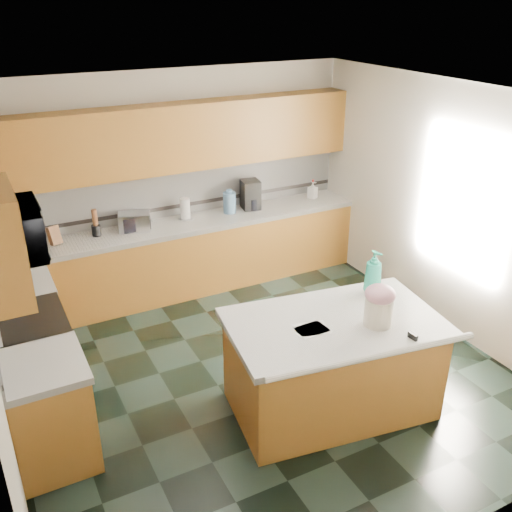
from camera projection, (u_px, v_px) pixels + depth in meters
floor at (259, 372)px, 5.74m from camera, size 4.60×4.60×0.00m
ceiling at (259, 99)px, 4.60m from camera, size 4.60×4.60×0.00m
wall_back at (172, 182)px, 7.04m from camera, size 4.60×0.04×2.70m
wall_front at (444, 397)px, 3.31m from camera, size 4.60×0.04×2.70m
wall_right at (449, 210)px, 6.14m from camera, size 0.04×4.60×2.70m
back_base_cab at (185, 259)px, 7.17m from camera, size 4.60×0.60×0.86m
back_countertop at (183, 225)px, 6.98m from camera, size 4.60×0.64×0.06m
back_upper_cab at (174, 138)px, 6.64m from camera, size 4.60×0.33×0.78m
back_backsplash at (174, 191)px, 7.07m from camera, size 4.60×0.02×0.63m
back_accent_band at (175, 206)px, 7.14m from camera, size 4.60×0.01×0.05m
left_base_cab_rear at (25, 324)px, 5.77m from camera, size 0.60×0.82×0.86m
left_counter_rear at (17, 284)px, 5.57m from camera, size 0.64×0.82×0.06m
left_base_cab_front at (51, 414)px, 4.54m from camera, size 0.60×0.72×0.86m
left_counter_front at (41, 367)px, 4.34m from camera, size 0.64×0.72×0.06m
range_body at (36, 364)px, 5.13m from camera, size 0.60×0.76×0.88m
range_oven_door at (70, 359)px, 5.26m from camera, size 0.02×0.68×0.55m
range_cooktop at (28, 321)px, 4.93m from camera, size 0.62×0.78×0.04m
range_handle at (68, 323)px, 5.12m from camera, size 0.02×0.66×0.02m
microwave at (10, 232)px, 4.58m from camera, size 0.50×0.73×0.41m
island_base at (332, 368)px, 5.10m from camera, size 1.86×1.23×0.86m
island_top at (335, 324)px, 4.91m from camera, size 1.97×1.34×0.06m
island_bullnose at (374, 356)px, 4.47m from camera, size 1.82×0.32×0.06m
treat_jar at (378, 311)px, 4.79m from camera, size 0.25×0.25×0.25m
treat_jar_lid at (380, 294)px, 4.72m from camera, size 0.26×0.26×0.16m
treat_jar_knob at (381, 289)px, 4.70m from camera, size 0.09×0.03×0.03m
treat_jar_knob_end_l at (377, 290)px, 4.68m from camera, size 0.05×0.05×0.05m
treat_jar_knob_end_r at (385, 287)px, 4.72m from camera, size 0.05×0.05×0.05m
soap_bottle_island at (373, 272)px, 5.27m from camera, size 0.19×0.19×0.42m
paper_sheet_a at (312, 330)px, 4.76m from camera, size 0.27×0.21×0.00m
paper_sheet_b at (311, 329)px, 4.78m from camera, size 0.32×0.27×0.00m
clamp_body at (412, 338)px, 4.63m from camera, size 0.03×0.09×0.08m
clamp_handle at (417, 343)px, 4.60m from camera, size 0.01×0.06×0.01m
knife_block at (54, 235)px, 6.34m from camera, size 0.16×0.18×0.23m
utensil_crock at (96, 230)px, 6.57m from camera, size 0.10×0.10×0.13m
utensil_bundle at (95, 217)px, 6.51m from camera, size 0.06×0.06×0.19m
toaster_oven at (134, 222)px, 6.72m from camera, size 0.42×0.34×0.21m
toaster_oven_door at (137, 225)px, 6.62m from camera, size 0.32×0.01×0.17m
paper_towel at (185, 209)px, 7.02m from camera, size 0.12×0.12×0.27m
paper_towel_base at (186, 219)px, 7.07m from camera, size 0.18×0.18×0.01m
water_jug at (229, 203)px, 7.23m from camera, size 0.16×0.16×0.27m
water_jug_neck at (229, 191)px, 7.17m from camera, size 0.08×0.08×0.04m
coffee_maker at (250, 194)px, 7.35m from camera, size 0.26×0.28×0.38m
coffee_carafe at (252, 204)px, 7.36m from camera, size 0.15×0.15×0.15m
soap_bottle_back at (313, 190)px, 7.75m from camera, size 0.14×0.14×0.23m
soap_back_cap at (313, 181)px, 7.69m from camera, size 0.02×0.02×0.03m
window_light_proxy at (463, 203)px, 5.90m from camera, size 0.02×1.40×1.10m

